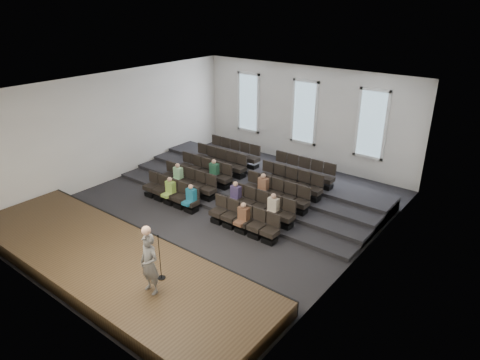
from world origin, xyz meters
name	(u,v)px	position (x,y,z in m)	size (l,w,h in m)	color
ground	(214,211)	(0.00, 0.00, 0.00)	(14.00, 14.00, 0.00)	black
ceiling	(211,88)	(0.00, 0.00, 5.01)	(12.00, 14.00, 0.02)	white
wall_back	(305,116)	(0.00, 7.02, 2.50)	(12.00, 0.04, 5.00)	silver
wall_front	(39,224)	(0.00, -7.02, 2.50)	(12.00, 0.04, 5.00)	silver
wall_left	(115,126)	(-6.02, 0.00, 2.50)	(0.04, 14.00, 5.00)	silver
wall_right	(361,194)	(6.02, 0.00, 2.50)	(0.04, 14.00, 5.00)	silver
stage	(109,262)	(0.00, -5.10, 0.25)	(11.80, 3.60, 0.50)	#3F2F1B
stage_lip	(152,240)	(0.00, -3.33, 0.25)	(11.80, 0.06, 0.52)	black
risers	(260,182)	(0.00, 3.17, 0.20)	(11.80, 4.80, 0.60)	black
seating_rows	(238,184)	(0.00, 1.54, 0.68)	(6.80, 4.70, 1.67)	black
windows	(304,112)	(0.00, 6.95, 2.70)	(8.44, 0.10, 3.24)	white
audience	(219,190)	(0.00, 0.32, 0.81)	(5.45, 2.64, 1.10)	#9BC950
speaker	(150,264)	(2.44, -5.42, 1.39)	(0.65, 0.43, 1.78)	#615F5C
mic_stand	(160,266)	(2.20, -4.85, 0.93)	(0.24, 0.24, 1.45)	black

